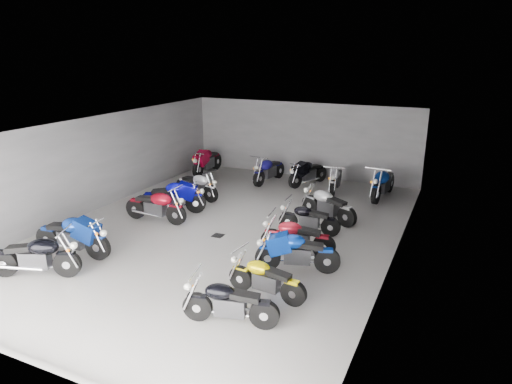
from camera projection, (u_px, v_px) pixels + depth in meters
ground at (226, 230)px, 14.07m from camera, size 14.00×14.00×0.00m
wall_back at (303, 140)px, 19.65m from camera, size 10.00×0.10×3.20m
wall_left at (97, 163)px, 15.60m from camera, size 0.10×14.00×3.20m
wall_right at (398, 203)px, 11.58m from camera, size 0.10×14.00×3.20m
ceiling at (224, 126)px, 13.10m from camera, size 10.00×14.00×0.04m
drain_grate at (218, 235)px, 13.63m from camera, size 0.32×0.32×0.01m
motorcycle_left_a at (36, 256)px, 11.03m from camera, size 2.09×1.03×0.98m
motorcycle_left_b at (73, 236)px, 12.17m from camera, size 2.35×0.52×1.03m
motorcycle_left_d at (156, 206)px, 14.60m from camera, size 2.22×0.46×0.98m
motorcycle_left_e at (173, 197)px, 15.43m from camera, size 2.15×1.03×1.00m
motorcycle_left_f at (197, 185)px, 16.90m from camera, size 2.08×0.67×0.93m
motorcycle_right_a at (229, 303)px, 9.11m from camera, size 1.98×0.60×0.88m
motorcycle_right_b at (265, 278)px, 10.12m from camera, size 1.93×0.43×0.85m
motorcycle_right_c at (296, 252)px, 11.32m from camera, size 2.07×0.77×0.94m
motorcycle_right_d at (297, 237)px, 12.29m from camera, size 2.06×0.48×0.90m
motorcycle_right_e at (308, 219)px, 13.70m from camera, size 1.91×0.40×0.84m
motorcycle_right_f at (327, 205)px, 14.73m from camera, size 2.06×1.00×0.96m
motorcycle_back_a at (207, 161)px, 20.36m from camera, size 0.47×2.38×1.04m
motorcycle_back_c at (269, 170)px, 18.96m from camera, size 0.55×2.23×0.98m
motorcycle_back_d at (308, 173)px, 18.60m from camera, size 1.00×2.04×0.95m
motorcycle_back_e at (336, 179)px, 17.81m from camera, size 0.47×2.06×0.91m
motorcycle_back_f at (383, 183)px, 16.93m from camera, size 0.55×2.40×1.06m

